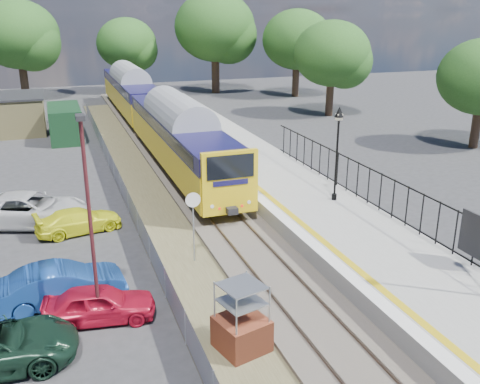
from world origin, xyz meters
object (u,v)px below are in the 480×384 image
car_blue (61,285)px  train (149,108)px  car_red (99,304)px  car_white (30,210)px  car_yellow (79,221)px  carpark_lamp (89,213)px  victorian_lamp_north (338,132)px  speed_sign (193,215)px  brick_plinth (242,319)px

car_blue → train: bearing=-22.3°
car_red → car_white: 9.85m
car_red → car_yellow: car_red is taller
carpark_lamp → victorian_lamp_north: bearing=27.3°
car_blue → car_yellow: 6.45m
car_blue → car_white: bearing=3.2°
speed_sign → car_blue: speed_sign is taller
brick_plinth → carpark_lamp: size_ratio=0.32×
car_yellow → car_white: car_white is taller
car_white → car_blue: bearing=-151.6°
train → car_blue: bearing=-107.1°
carpark_lamp → car_red: 3.37m
speed_sign → car_white: size_ratio=0.53×
train → car_yellow: (-6.72, -18.50, -1.78)m
speed_sign → car_blue: (-5.17, -1.56, -1.36)m
brick_plinth → train: bearing=84.8°
victorian_lamp_north → car_blue: size_ratio=1.06×
car_yellow → car_white: (-2.13, 1.63, 0.22)m
victorian_lamp_north → carpark_lamp: size_ratio=0.66×
brick_plinth → car_yellow: (-4.05, 11.02, -0.51)m
brick_plinth → car_yellow: brick_plinth is taller
carpark_lamp → train: bearing=76.2°
car_red → car_yellow: bearing=9.4°
carpark_lamp → car_red: carpark_lamp is taller
car_red → car_blue: 1.93m
brick_plinth → car_red: bearing=141.5°
speed_sign → car_yellow: 6.58m
speed_sign → car_yellow: (-4.22, 4.81, -1.51)m
brick_plinth → car_blue: size_ratio=0.51×
car_red → carpark_lamp: bearing=-178.6°
victorian_lamp_north → car_red: victorian_lamp_north is taller
speed_sign → train: bearing=86.3°
car_yellow → brick_plinth: bearing=-171.3°
train → carpark_lamp: bearing=-103.8°
brick_plinth → car_blue: bearing=137.1°
train → car_red: (-6.55, -26.44, -1.72)m
victorian_lamp_north → car_white: size_ratio=0.81×
speed_sign → car_white: (-6.35, 6.45, -1.29)m
train → victorian_lamp_north: bearing=-75.6°
train → car_yellow: train is taller
carpark_lamp → car_red: size_ratio=1.91×
speed_sign → car_red: speed_sign is taller
car_blue → carpark_lamp: bearing=-156.4°
train → car_blue: 26.08m
car_blue → car_white: (-1.18, 8.01, 0.07)m
victorian_lamp_north → train: victorian_lamp_north is taller
brick_plinth → car_red: 4.97m
victorian_lamp_north → speed_sign: victorian_lamp_north is taller
car_red → car_white: size_ratio=0.64×
victorian_lamp_north → car_blue: victorian_lamp_north is taller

